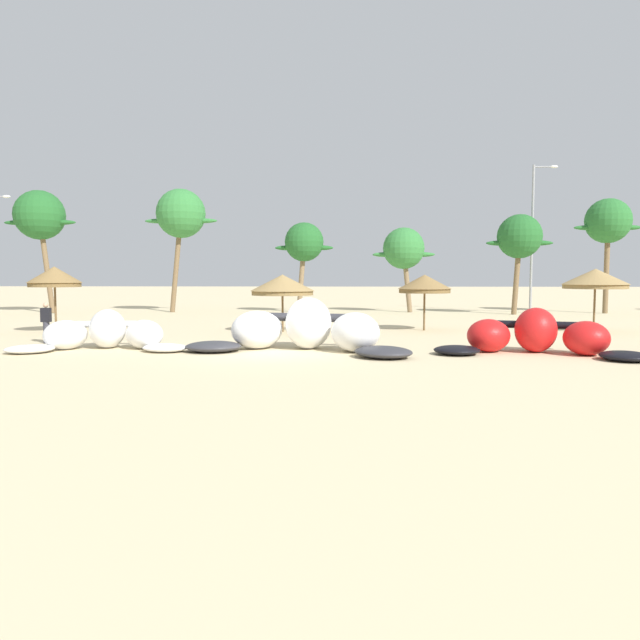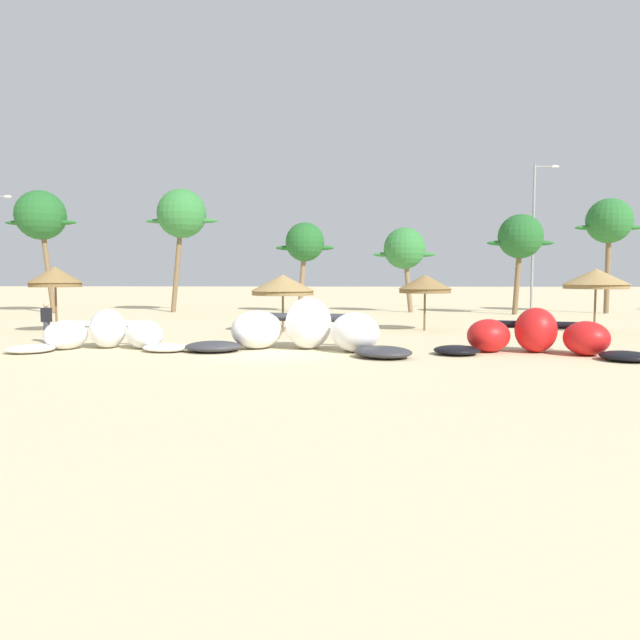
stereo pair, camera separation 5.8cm
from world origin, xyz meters
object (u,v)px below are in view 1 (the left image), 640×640
beach_umbrella_outermost (595,279)px  palm_leftmost (40,216)px  kite_left (105,334)px  palm_left (181,215)px  palm_center_right (520,237)px  kite_left_of_center (305,330)px  beach_umbrella_near_van (54,277)px  palm_left_of_gap (304,243)px  palm_center_left (404,249)px  kite_center (536,336)px  beach_umbrella_near_palms (425,284)px  palm_right_of_gap (608,222)px  person_by_umbrellas (46,323)px  lamppost_west_center (534,232)px  beach_umbrella_middle (282,285)px

beach_umbrella_outermost → palm_leftmost: bearing=159.8°
palm_leftmost → kite_left: bearing=-57.0°
palm_leftmost → palm_left: palm_left is taller
palm_left → palm_center_right: size_ratio=1.30×
kite_left_of_center → palm_leftmost: palm_leftmost is taller
beach_umbrella_near_van → palm_left_of_gap: bearing=56.6°
palm_left → palm_center_left: bearing=2.9°
palm_center_left → palm_center_right: bearing=-15.9°
kite_center → beach_umbrella_near_palms: beach_umbrella_near_palms is taller
beach_umbrella_near_palms → palm_leftmost: bearing=154.6°
kite_center → palm_center_left: (-2.51, 23.23, 4.03)m
palm_left → palm_right_of_gap: 30.60m
palm_left_of_gap → palm_center_left: (7.28, 0.62, -0.42)m
person_by_umbrellas → lamppost_west_center: lamppost_west_center is taller
kite_left → palm_left_of_gap: palm_left_of_gap is taller
beach_umbrella_middle → person_by_umbrellas: bearing=-148.7°
kite_left → palm_left: 23.18m
beach_umbrella_near_palms → palm_right_of_gap: size_ratio=0.34×
palm_leftmost → lamppost_west_center: size_ratio=0.83×
beach_umbrella_near_van → palm_center_left: bearing=43.0°
beach_umbrella_middle → palm_left: bearing=121.6°
kite_center → palm_center_left: bearing=96.2°
kite_left_of_center → palm_left_of_gap: bearing=94.7°
kite_left_of_center → palm_leftmost: size_ratio=0.94×
kite_center → person_by_umbrellas: size_ratio=4.27×
kite_left → kite_left_of_center: 7.31m
palm_left → palm_right_of_gap: size_ratio=1.11×
palm_center_left → lamppost_west_center: 9.36m
palm_center_left → palm_left_of_gap: bearing=-175.1°
beach_umbrella_middle → kite_center: bearing=-37.7°
beach_umbrella_near_palms → person_by_umbrellas: 16.95m
kite_left → beach_umbrella_middle: size_ratio=2.12×
beach_umbrella_middle → palm_right_of_gap: size_ratio=0.38×
palm_center_right → palm_leftmost: bearing=-179.6°
beach_umbrella_near_van → palm_center_right: size_ratio=0.45×
beach_umbrella_middle → palm_center_left: bearing=65.8°
beach_umbrella_near_van → palm_left: bearing=84.5°
beach_umbrella_near_palms → palm_center_left: bearing=89.0°
palm_center_right → kite_left_of_center: bearing=-122.7°
beach_umbrella_near_palms → lamppost_west_center: bearing=56.6°
palm_leftmost → palm_right_of_gap: size_ratio=1.07×
beach_umbrella_near_van → beach_umbrella_middle: size_ratio=1.01×
kite_center → palm_center_right: palm_center_right is taller
palm_left → palm_left_of_gap: size_ratio=1.37×
palm_right_of_gap → palm_leftmost: bearing=-177.4°
beach_umbrella_near_palms → lamppost_west_center: 17.68m
person_by_umbrellas → palm_left: 21.26m
palm_center_right → palm_right_of_gap: palm_right_of_gap is taller
beach_umbrella_outermost → palm_left_of_gap: palm_left_of_gap is taller
lamppost_west_center → beach_umbrella_middle: bearing=-136.5°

